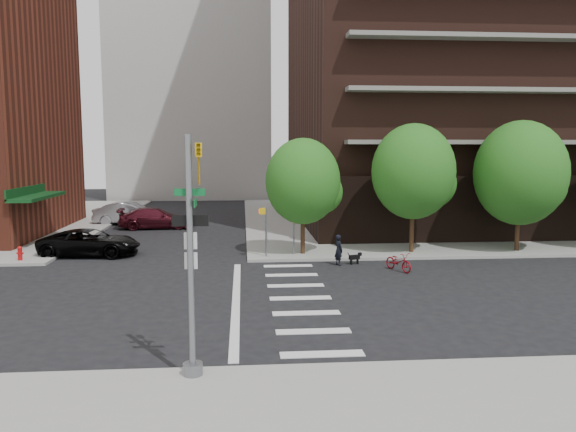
% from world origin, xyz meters
% --- Properties ---
extents(ground, '(120.00, 120.00, 0.00)m').
position_xyz_m(ground, '(0.00, 0.00, 0.00)').
color(ground, black).
rests_on(ground, ground).
extents(sidewalk_ne, '(39.00, 33.00, 0.15)m').
position_xyz_m(sidewalk_ne, '(20.50, 23.50, 0.07)').
color(sidewalk_ne, gray).
rests_on(sidewalk_ne, ground).
extents(crosswalk, '(3.85, 13.00, 0.01)m').
position_xyz_m(crosswalk, '(2.21, -0.00, 0.01)').
color(crosswalk, silver).
rests_on(crosswalk, ground).
extents(tree_a, '(4.00, 4.00, 5.90)m').
position_xyz_m(tree_a, '(4.00, 8.50, 4.04)').
color(tree_a, '#301E11').
rests_on(tree_a, sidewalk_ne).
extents(tree_b, '(4.50, 4.50, 6.65)m').
position_xyz_m(tree_b, '(10.00, 8.50, 4.54)').
color(tree_b, '#301E11').
rests_on(tree_b, sidewalk_ne).
extents(tree_c, '(5.00, 5.00, 6.80)m').
position_xyz_m(tree_c, '(16.00, 8.50, 4.45)').
color(tree_c, '#301E11').
rests_on(tree_c, sidewalk_ne).
extents(traffic_signal, '(0.90, 0.75, 6.00)m').
position_xyz_m(traffic_signal, '(-0.47, -7.49, 2.70)').
color(traffic_signal, slate).
rests_on(traffic_signal, sidewalk_s).
extents(pedestrian_signal, '(2.18, 0.67, 2.60)m').
position_xyz_m(pedestrian_signal, '(2.32, 7.92, 1.85)').
color(pedestrian_signal, slate).
rests_on(pedestrian_signal, sidewalk_ne).
extents(fire_hydrant, '(0.24, 0.24, 0.73)m').
position_xyz_m(fire_hydrant, '(-10.50, 7.80, 0.55)').
color(fire_hydrant, '#A50C0C').
rests_on(fire_hydrant, sidewalk_nw).
extents(parked_car_black, '(2.82, 5.42, 1.46)m').
position_xyz_m(parked_car_black, '(-7.47, 9.49, 0.73)').
color(parked_car_black, black).
rests_on(parked_car_black, ground).
extents(parked_car_maroon, '(2.50, 5.37, 1.52)m').
position_xyz_m(parked_car_maroon, '(-5.50, 19.66, 0.76)').
color(parked_car_maroon, '#46111A').
rests_on(parked_car_maroon, ground).
extents(parked_car_silver, '(2.01, 5.29, 1.72)m').
position_xyz_m(parked_car_silver, '(-7.83, 22.06, 0.86)').
color(parked_car_silver, gray).
rests_on(parked_car_silver, ground).
extents(scooter, '(1.28, 1.85, 0.92)m').
position_xyz_m(scooter, '(8.15, 4.46, 0.46)').
color(scooter, maroon).
rests_on(scooter, ground).
extents(dog_walker, '(0.66, 0.56, 1.54)m').
position_xyz_m(dog_walker, '(5.53, 6.00, 0.77)').
color(dog_walker, black).
rests_on(dog_walker, ground).
extents(dog, '(0.68, 0.34, 0.57)m').
position_xyz_m(dog, '(6.40, 6.19, 0.36)').
color(dog, black).
rests_on(dog, ground).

